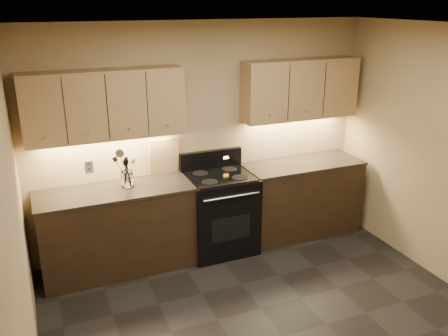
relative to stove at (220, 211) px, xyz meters
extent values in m
plane|color=silver|center=(-0.08, -1.68, 2.12)|extent=(4.00, 4.00, 0.00)
cube|color=tan|center=(-0.08, 0.32, 0.82)|extent=(4.00, 0.04, 2.60)
cube|color=tan|center=(-2.08, -1.68, 0.82)|extent=(0.04, 4.00, 2.60)
cube|color=black|center=(-1.18, 0.02, -0.03)|extent=(1.60, 0.60, 0.90)
cube|color=#3B3225|center=(-1.18, 0.02, 0.44)|extent=(1.62, 0.62, 0.03)
cube|color=black|center=(1.10, 0.02, -0.03)|extent=(1.44, 0.60, 0.90)
cube|color=#3B3225|center=(1.10, 0.02, 0.44)|extent=(1.46, 0.62, 0.03)
cube|color=black|center=(0.00, -0.01, -0.02)|extent=(0.76, 0.65, 0.92)
cube|color=black|center=(0.00, -0.01, 0.45)|extent=(0.70, 0.60, 0.01)
cube|color=black|center=(0.00, 0.28, 0.55)|extent=(0.76, 0.07, 0.22)
cube|color=orange|center=(0.18, 0.24, 0.56)|extent=(0.06, 0.00, 0.03)
cylinder|color=silver|center=(0.00, -0.35, 0.32)|extent=(0.65, 0.02, 0.02)
cube|color=black|center=(0.00, -0.33, -0.07)|extent=(0.46, 0.00, 0.28)
cylinder|color=black|center=(-0.18, -0.16, 0.45)|extent=(0.18, 0.18, 0.00)
cylinder|color=black|center=(0.18, -0.16, 0.45)|extent=(0.18, 0.18, 0.00)
cylinder|color=black|center=(-0.18, 0.14, 0.45)|extent=(0.18, 0.18, 0.00)
cylinder|color=black|center=(0.18, 0.14, 0.45)|extent=(0.18, 0.18, 0.00)
cube|color=tan|center=(-1.18, 0.17, 1.32)|extent=(1.60, 0.30, 0.70)
cube|color=tan|center=(1.10, 0.17, 1.32)|extent=(1.44, 0.30, 0.70)
cube|color=#B2B5BA|center=(-1.38, 0.31, 0.64)|extent=(0.08, 0.01, 0.12)
cylinder|color=white|center=(-1.03, 0.06, 0.53)|extent=(0.16, 0.16, 0.17)
cylinder|color=white|center=(-1.03, 0.06, 0.46)|extent=(0.13, 0.13, 0.02)
cube|color=#DABC75|center=(-0.56, 0.27, 0.66)|extent=(0.35, 0.11, 0.43)
camera|label=1|loc=(-1.88, -4.64, 2.32)|focal=38.00mm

